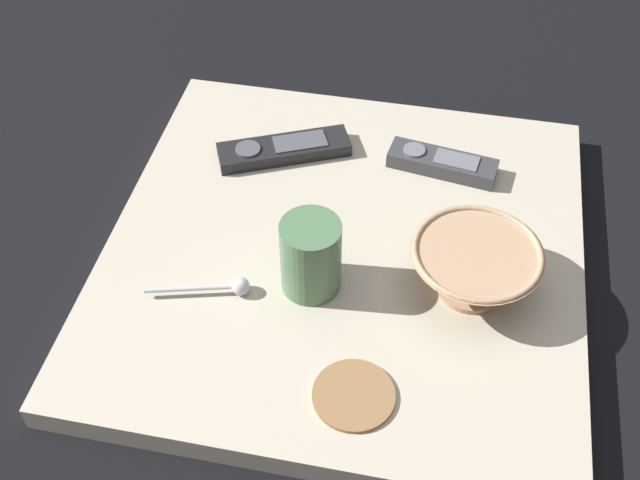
% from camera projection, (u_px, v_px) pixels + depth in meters
% --- Properties ---
extents(ground_plane, '(6.00, 6.00, 0.00)m').
position_uv_depth(ground_plane, '(344.00, 263.00, 1.06)').
color(ground_plane, black).
extents(table, '(0.63, 0.62, 0.04)m').
position_uv_depth(table, '(344.00, 254.00, 1.04)').
color(table, '#B7AD99').
rests_on(table, ground).
extents(cereal_bowl, '(0.16, 0.16, 0.07)m').
position_uv_depth(cereal_bowl, '(474.00, 268.00, 0.95)').
color(cereal_bowl, tan).
rests_on(cereal_bowl, table).
extents(coffee_mug, '(0.07, 0.07, 0.10)m').
position_uv_depth(coffee_mug, '(311.00, 256.00, 0.95)').
color(coffee_mug, '#4C724C').
rests_on(coffee_mug, table).
extents(teaspoon, '(0.04, 0.13, 0.02)m').
position_uv_depth(teaspoon, '(228.00, 287.00, 0.97)').
color(teaspoon, silver).
rests_on(teaspoon, table).
extents(tv_remote_near, '(0.07, 0.16, 0.03)m').
position_uv_depth(tv_remote_near, '(442.00, 163.00, 1.12)').
color(tv_remote_near, '#38383D').
rests_on(tv_remote_near, table).
extents(tv_remote_far, '(0.13, 0.20, 0.02)m').
position_uv_depth(tv_remote_far, '(284.00, 149.00, 1.14)').
color(tv_remote_far, black).
rests_on(tv_remote_far, table).
extents(drink_coaster, '(0.09, 0.09, 0.01)m').
position_uv_depth(drink_coaster, '(354.00, 395.00, 0.87)').
color(drink_coaster, olive).
rests_on(drink_coaster, table).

